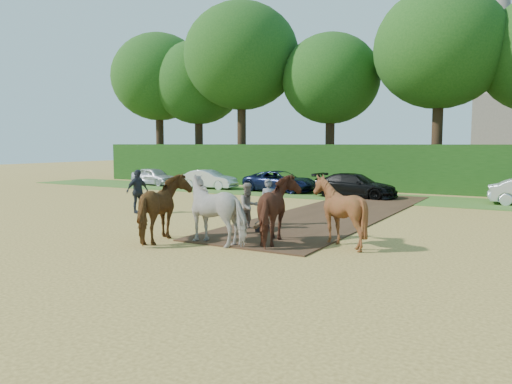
% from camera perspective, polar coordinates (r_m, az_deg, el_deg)
% --- Properties ---
extents(ground, '(120.00, 120.00, 0.00)m').
position_cam_1_polar(ground, '(16.66, -4.16, -5.00)').
color(ground, gold).
rests_on(ground, ground).
extents(earth_strip, '(4.50, 17.00, 0.05)m').
position_cam_1_polar(earth_strip, '(22.16, 9.31, -2.37)').
color(earth_strip, '#472D1C').
rests_on(earth_strip, ground).
extents(grass_verge, '(50.00, 5.00, 0.03)m').
position_cam_1_polar(grass_verge, '(29.21, 11.38, -0.52)').
color(grass_verge, '#38601E').
rests_on(grass_verge, ground).
extents(hedgerow, '(46.00, 1.60, 3.00)m').
position_cam_1_polar(hedgerow, '(33.39, 13.89, 2.73)').
color(hedgerow, '#14380F').
rests_on(hedgerow, ground).
extents(spectator_near, '(0.95, 1.02, 1.67)m').
position_cam_1_polar(spectator_near, '(17.62, -0.86, -1.66)').
color(spectator_near, '#B2A08C').
rests_on(spectator_near, ground).
extents(spectator_far, '(0.65, 1.19, 1.92)m').
position_cam_1_polar(spectator_far, '(22.49, -13.39, 0.08)').
color(spectator_far, '#22262E').
rests_on(spectator_far, ground).
extents(plough_team, '(6.98, 5.90, 2.09)m').
position_cam_1_polar(plough_team, '(15.25, -0.61, -2.02)').
color(plough_team, brown).
rests_on(plough_team, ground).
extents(parked_cars, '(34.97, 3.38, 1.39)m').
position_cam_1_polar(parked_cars, '(28.99, 12.77, 0.71)').
color(parked_cars, silver).
rests_on(parked_cars, ground).
extents(treeline, '(48.70, 10.60, 14.21)m').
position_cam_1_polar(treeline, '(37.36, 12.98, 14.53)').
color(treeline, '#382616').
rests_on(treeline, ground).
extents(church, '(5.20, 5.20, 27.00)m').
position_cam_1_polar(church, '(69.59, 26.02, 13.82)').
color(church, slate).
rests_on(church, ground).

